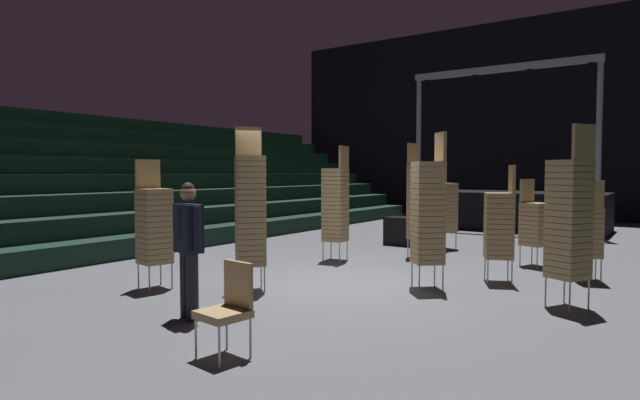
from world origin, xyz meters
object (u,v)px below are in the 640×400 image
chair_stack_mid_right (569,217)px  equipment_road_case (404,231)px  chair_stack_front_right (587,230)px  chair_stack_rear_left (420,200)px  chair_stack_rear_centre (499,224)px  chair_stack_aisle_left (445,206)px  chair_stack_front_left (428,211)px  stage_riser (507,208)px  chair_stack_mid_left (535,222)px  loose_chair_near_man (229,304)px  man_with_tie (188,242)px  chair_stack_rear_right (336,203)px  chair_stack_mid_centre (250,209)px  chair_stack_aisle_right (154,224)px

chair_stack_mid_right → equipment_road_case: 6.37m
chair_stack_front_right → chair_stack_rear_left: (-3.35, 0.70, 0.38)m
chair_stack_rear_centre → chair_stack_aisle_left: chair_stack_aisle_left is taller
chair_stack_rear_left → chair_stack_aisle_left: chair_stack_rear_left is taller
chair_stack_front_left → chair_stack_front_right: 2.93m
stage_riser → chair_stack_mid_left: 7.08m
chair_stack_mid_left → loose_chair_near_man: chair_stack_mid_left is taller
chair_stack_mid_left → loose_chair_near_man: bearing=11.7°
man_with_tie → chair_stack_mid_left: (2.73, 6.41, -0.11)m
chair_stack_rear_left → chair_stack_aisle_left: (-0.02, 1.53, -0.21)m
chair_stack_rear_left → chair_stack_rear_right: (-1.30, -1.37, -0.04)m
chair_stack_front_right → man_with_tie: bearing=-143.6°
chair_stack_front_right → chair_stack_rear_right: (-4.65, -0.66, 0.34)m
stage_riser → man_with_tie: size_ratio=3.44×
chair_stack_mid_left → chair_stack_rear_centre: bearing=18.4°
chair_stack_front_left → chair_stack_rear_centre: chair_stack_front_left is taller
man_with_tie → chair_stack_aisle_left: chair_stack_aisle_left is taller
stage_riser → chair_stack_front_right: size_ratio=3.46×
chair_stack_rear_left → chair_stack_rear_right: size_ratio=1.04×
chair_stack_mid_centre → chair_stack_rear_left: bearing=-149.1°
chair_stack_rear_right → chair_stack_rear_centre: (3.46, -0.32, -0.21)m
chair_stack_mid_left → chair_stack_front_left: bearing=5.6°
chair_stack_mid_left → chair_stack_rear_centre: chair_stack_rear_centre is taller
chair_stack_mid_right → chair_stack_mid_centre: size_ratio=0.97×
chair_stack_mid_right → chair_stack_aisle_left: (-3.42, 4.38, -0.21)m
chair_stack_front_left → chair_stack_aisle_right: 4.34m
equipment_road_case → loose_chair_near_man: 8.65m
man_with_tie → chair_stack_aisle_left: bearing=-76.8°
chair_stack_aisle_left → equipment_road_case: chair_stack_aisle_left is taller
chair_stack_mid_centre → man_with_tie: bearing=56.8°
chair_stack_mid_right → equipment_road_case: size_ratio=2.75×
chair_stack_front_right → chair_stack_rear_left: bearing=149.3°
stage_riser → chair_stack_mid_right: bearing=-71.2°
chair_stack_front_left → chair_stack_mid_left: size_ratio=1.45×
chair_stack_mid_left → chair_stack_aisle_right: 7.14m
stage_riser → chair_stack_front_left: size_ratio=2.39×
chair_stack_aisle_left → equipment_road_case: 1.27m
chair_stack_rear_left → chair_stack_rear_right: chair_stack_rear_left is taller
man_with_tie → chair_stack_rear_right: 4.87m
chair_stack_rear_left → chair_stack_aisle_left: 1.54m
chair_stack_rear_centre → loose_chair_near_man: bearing=142.7°
chair_stack_mid_left → chair_stack_mid_right: chair_stack_mid_right is taller
chair_stack_mid_right → chair_stack_rear_right: size_ratio=1.04×
loose_chair_near_man → chair_stack_rear_left: bearing=-74.3°
man_with_tie → equipment_road_case: (-0.67, 7.72, -0.62)m
man_with_tie → chair_stack_mid_centre: chair_stack_mid_centre is taller
equipment_road_case → chair_stack_rear_right: bearing=-94.0°
chair_stack_aisle_left → chair_stack_rear_centre: bearing=-33.7°
man_with_tie → chair_stack_front_right: (3.78, 5.45, -0.11)m
chair_stack_rear_left → loose_chair_near_man: bearing=11.8°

